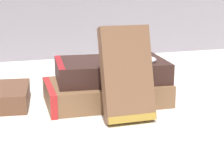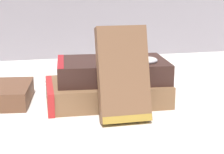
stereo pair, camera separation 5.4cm
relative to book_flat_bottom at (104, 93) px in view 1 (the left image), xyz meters
name	(u,v)px [view 1 (the left image)]	position (x,y,z in m)	size (l,w,h in m)	color
ground_plane	(88,104)	(-0.03, 0.00, -0.02)	(3.00, 3.00, 0.00)	silver
book_flat_bottom	(104,93)	(0.00, 0.00, 0.00)	(0.24, 0.15, 0.04)	brown
book_flat_top	(108,70)	(0.01, 0.02, 0.04)	(0.23, 0.16, 0.04)	#331E19
book_leaning_front	(127,77)	(0.01, -0.10, 0.05)	(0.09, 0.07, 0.16)	brown
pocket_watch	(143,60)	(0.08, -0.01, 0.06)	(0.05, 0.06, 0.01)	silver
reading_glasses	(58,82)	(-0.06, 0.18, -0.02)	(0.11, 0.07, 0.00)	#ADADB2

